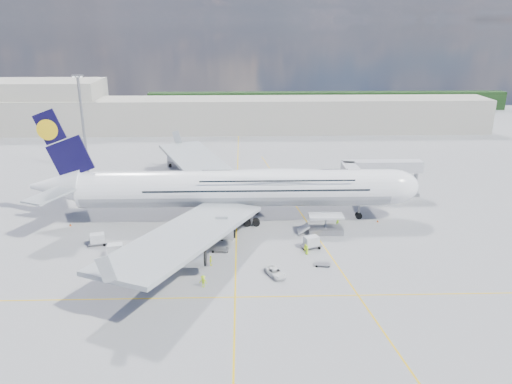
{
  "coord_description": "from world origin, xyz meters",
  "views": [
    {
      "loc": [
        1.21,
        -84.27,
        38.62
      ],
      "look_at": [
        3.9,
        8.0,
        6.66
      ],
      "focal_mm": 35.0,
      "sensor_mm": 36.0,
      "label": 1
    }
  ],
  "objects_px": {
    "dolly_back": "(126,260)",
    "crew_nose": "(338,221)",
    "dolly_nose_near": "(311,242)",
    "cone_nose": "(378,221)",
    "cone_wing_left_inner": "(221,198)",
    "catering_truck_inner": "(184,191)",
    "service_van": "(275,272)",
    "baggage_tug": "(227,236)",
    "cone_wing_right_outer": "(127,283)",
    "cone_tail": "(70,225)",
    "crew_tug": "(203,281)",
    "catering_truck_outer": "(179,161)",
    "airliner": "(238,188)",
    "crew_wing": "(211,261)",
    "light_mast": "(83,123)",
    "cone_wing_left_outer": "(174,185)",
    "cargo_loader": "(324,227)",
    "crew_loader": "(306,248)",
    "jet_bridge": "(371,171)",
    "dolly_row_b": "(115,250)",
    "cone_wing_right_inner": "(147,260)",
    "dolly_row_c": "(220,249)",
    "crew_van": "(307,250)",
    "dolly_nose_far": "(322,264)",
    "dolly_row_a": "(97,239)"
  },
  "relations": [
    {
      "from": "cone_wing_left_outer",
      "to": "cone_tail",
      "type": "distance_m",
      "value": 30.11
    },
    {
      "from": "crew_wing",
      "to": "cone_wing_right_inner",
      "type": "height_order",
      "value": "crew_wing"
    },
    {
      "from": "airliner",
      "to": "cone_wing_left_inner",
      "type": "xyz_separation_m",
      "value": [
        -3.88,
        12.71,
        -6.61
      ]
    },
    {
      "from": "cone_wing_right_outer",
      "to": "cone_tail",
      "type": "height_order",
      "value": "cone_wing_right_outer"
    },
    {
      "from": "jet_bridge",
      "to": "cargo_loader",
      "type": "distance_m",
      "value": 22.93
    },
    {
      "from": "dolly_row_a",
      "to": "dolly_nose_far",
      "type": "height_order",
      "value": "dolly_row_a"
    },
    {
      "from": "dolly_nose_near",
      "to": "crew_wing",
      "type": "xyz_separation_m",
      "value": [
        -17.57,
        -6.27,
        -0.28
      ]
    },
    {
      "from": "crew_loader",
      "to": "cone_wing_right_inner",
      "type": "xyz_separation_m",
      "value": [
        -27.16,
        -2.76,
        -0.49
      ]
    },
    {
      "from": "catering_truck_inner",
      "to": "catering_truck_outer",
      "type": "bearing_deg",
      "value": 104.87
    },
    {
      "from": "catering_truck_inner",
      "to": "service_van",
      "type": "height_order",
      "value": "catering_truck_inner"
    },
    {
      "from": "dolly_row_b",
      "to": "service_van",
      "type": "relative_size",
      "value": 0.83
    },
    {
      "from": "cone_wing_left_outer",
      "to": "dolly_row_a",
      "type": "bearing_deg",
      "value": -105.77
    },
    {
      "from": "dolly_row_c",
      "to": "catering_truck_inner",
      "type": "relative_size",
      "value": 0.48
    },
    {
      "from": "dolly_row_c",
      "to": "baggage_tug",
      "type": "bearing_deg",
      "value": 94.16
    },
    {
      "from": "cone_nose",
      "to": "baggage_tug",
      "type": "bearing_deg",
      "value": -166.15
    },
    {
      "from": "light_mast",
      "to": "catering_truck_inner",
      "type": "xyz_separation_m",
      "value": [
        28.07,
        -21.85,
        -11.31
      ]
    },
    {
      "from": "airliner",
      "to": "catering_truck_outer",
      "type": "relative_size",
      "value": 11.54
    },
    {
      "from": "light_mast",
      "to": "dolly_nose_far",
      "type": "xyz_separation_m",
      "value": [
        54.33,
        -55.48,
        -12.91
      ]
    },
    {
      "from": "baggage_tug",
      "to": "crew_tug",
      "type": "xyz_separation_m",
      "value": [
        -3.21,
        -17.51,
        0.27
      ]
    },
    {
      "from": "cone_nose",
      "to": "airliner",
      "type": "bearing_deg",
      "value": 175.87
    },
    {
      "from": "dolly_nose_near",
      "to": "cargo_loader",
      "type": "bearing_deg",
      "value": 42.07
    },
    {
      "from": "dolly_nose_near",
      "to": "crew_tug",
      "type": "height_order",
      "value": "dolly_nose_near"
    },
    {
      "from": "service_van",
      "to": "crew_tug",
      "type": "relative_size",
      "value": 2.21
    },
    {
      "from": "light_mast",
      "to": "catering_truck_inner",
      "type": "distance_m",
      "value": 37.32
    },
    {
      "from": "cone_wing_left_inner",
      "to": "cone_wing_right_outer",
      "type": "height_order",
      "value": "cone_wing_right_outer"
    },
    {
      "from": "cone_wing_left_outer",
      "to": "cone_wing_right_outer",
      "type": "height_order",
      "value": "cone_wing_right_outer"
    },
    {
      "from": "light_mast",
      "to": "jet_bridge",
      "type": "bearing_deg",
      "value": -19.02
    },
    {
      "from": "service_van",
      "to": "cone_tail",
      "type": "height_order",
      "value": "service_van"
    },
    {
      "from": "dolly_row_b",
      "to": "baggage_tug",
      "type": "xyz_separation_m",
      "value": [
        19.16,
        6.27,
        -0.43
      ]
    },
    {
      "from": "airliner",
      "to": "cone_wing_left_inner",
      "type": "bearing_deg",
      "value": 106.99
    },
    {
      "from": "crew_wing",
      "to": "crew_loader",
      "type": "bearing_deg",
      "value": -70.08
    },
    {
      "from": "catering_truck_inner",
      "to": "dolly_row_c",
      "type": "bearing_deg",
      "value": -66.26
    },
    {
      "from": "dolly_nose_near",
      "to": "cone_nose",
      "type": "height_order",
      "value": "dolly_nose_near"
    },
    {
      "from": "crew_loader",
      "to": "catering_truck_outer",
      "type": "bearing_deg",
      "value": 138.9
    },
    {
      "from": "cone_wing_left_inner",
      "to": "dolly_back",
      "type": "bearing_deg",
      "value": -114.02
    },
    {
      "from": "dolly_back",
      "to": "crew_nose",
      "type": "height_order",
      "value": "dolly_back"
    },
    {
      "from": "dolly_row_c",
      "to": "cone_wing_right_outer",
      "type": "xyz_separation_m",
      "value": [
        -13.84,
        -11.51,
        -0.04
      ]
    },
    {
      "from": "catering_truck_outer",
      "to": "cone_wing_right_outer",
      "type": "xyz_separation_m",
      "value": [
        -0.45,
        -65.21,
        -1.46
      ]
    },
    {
      "from": "crew_loader",
      "to": "cone_wing_left_inner",
      "type": "distance_m",
      "value": 32.22
    },
    {
      "from": "cargo_loader",
      "to": "airliner",
      "type": "bearing_deg",
      "value": 156.77
    },
    {
      "from": "crew_tug",
      "to": "cone_wing_left_inner",
      "type": "relative_size",
      "value": 3.76
    },
    {
      "from": "cone_wing_right_outer",
      "to": "cargo_loader",
      "type": "bearing_deg",
      "value": 29.47
    },
    {
      "from": "dolly_row_c",
      "to": "airliner",
      "type": "bearing_deg",
      "value": 95.12
    },
    {
      "from": "dolly_nose_far",
      "to": "catering_truck_outer",
      "type": "distance_m",
      "value": 67.05
    },
    {
      "from": "baggage_tug",
      "to": "service_van",
      "type": "bearing_deg",
      "value": -45.42
    },
    {
      "from": "crew_tug",
      "to": "cone_tail",
      "type": "distance_m",
      "value": 37.38
    },
    {
      "from": "dolly_nose_near",
      "to": "service_van",
      "type": "relative_size",
      "value": 0.88
    },
    {
      "from": "crew_van",
      "to": "crew_tug",
      "type": "distance_m",
      "value": 20.32
    },
    {
      "from": "crew_wing",
      "to": "cone_wing_left_outer",
      "type": "distance_m",
      "value": 43.79
    },
    {
      "from": "crew_van",
      "to": "catering_truck_inner",
      "type": "bearing_deg",
      "value": 26.04
    }
  ]
}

